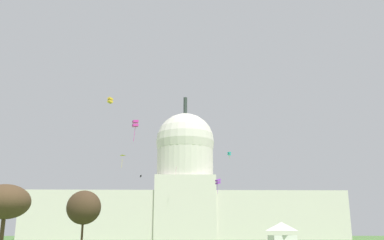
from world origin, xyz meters
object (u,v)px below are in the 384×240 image
at_px(capitol_building, 185,197).
at_px(kite_black_mid, 141,176).
at_px(kite_pink_mid, 176,169).
at_px(kite_turquoise_mid, 229,154).
at_px(event_tent, 282,235).
at_px(tree_west_near, 84,207).
at_px(kite_gold_mid, 110,100).
at_px(kite_yellow_mid, 122,156).
at_px(kite_violet_low, 218,182).
at_px(tree_west_mid, 5,202).
at_px(kite_magenta_mid, 135,124).

xyz_separation_m(capitol_building, kite_black_mid, (-18.13, -29.97, 5.84)).
height_order(capitol_building, kite_pink_mid, capitol_building).
xyz_separation_m(kite_pink_mid, kite_turquoise_mid, (20.66, -18.04, 3.38)).
distance_m(event_tent, tree_west_near, 58.53).
relative_size(tree_west_near, kite_gold_mid, 10.36).
distance_m(capitol_building, kite_black_mid, 35.51).
distance_m(capitol_building, kite_pink_mid, 23.98).
xyz_separation_m(event_tent, kite_black_mid, (-36.66, 82.63, 22.45)).
relative_size(event_tent, kite_yellow_mid, 1.40).
height_order(tree_west_near, kite_violet_low, kite_violet_low).
bearing_deg(capitol_building, kite_black_mid, -121.17).
xyz_separation_m(capitol_building, tree_west_near, (-29.16, -79.46, -9.35)).
xyz_separation_m(tree_west_mid, kite_violet_low, (43.85, 14.56, 5.81)).
xyz_separation_m(capitol_building, event_tent, (18.53, -112.60, -16.61)).
distance_m(tree_west_mid, kite_magenta_mid, 31.98).
distance_m(event_tent, kite_gold_mid, 46.68).
bearing_deg(kite_black_mid, tree_west_mid, -21.81).
bearing_deg(kite_gold_mid, kite_magenta_mid, 162.89).
bearing_deg(event_tent, tree_west_mid, 177.01).
height_order(kite_pink_mid, kite_gold_mid, kite_gold_mid).
height_order(kite_gold_mid, kite_turquoise_mid, kite_turquoise_mid).
distance_m(tree_west_near, kite_turquoise_mid, 64.96).
height_order(tree_west_mid, kite_pink_mid, kite_pink_mid).
bearing_deg(capitol_building, kite_pink_mid, -100.49).
bearing_deg(tree_west_near, kite_black_mid, 77.43).
distance_m(tree_west_mid, kite_yellow_mid, 45.63).
xyz_separation_m(event_tent, kite_pink_mid, (-22.50, 91.18, 26.63)).
bearing_deg(kite_violet_low, kite_yellow_mid, 15.74).
distance_m(kite_black_mid, kite_pink_mid, 17.06).
bearing_deg(kite_turquoise_mid, tree_west_mid, -168.21).
height_order(kite_yellow_mid, kite_black_mid, kite_black_mid).
xyz_separation_m(capitol_building, kite_violet_low, (6.81, -99.73, -4.38)).
height_order(kite_violet_low, kite_magenta_mid, kite_magenta_mid).
relative_size(event_tent, tree_west_near, 0.37).
xyz_separation_m(tree_west_near, kite_black_mid, (11.03, 49.49, 15.19)).
bearing_deg(kite_pink_mid, kite_turquoise_mid, -86.63).
bearing_deg(kite_yellow_mid, kite_black_mid, 107.86).
distance_m(capitol_building, kite_gold_mid, 112.54).
bearing_deg(kite_gold_mid, kite_pink_mid, -51.61).
relative_size(kite_violet_low, kite_turquoise_mid, 1.32).
bearing_deg(kite_magenta_mid, kite_yellow_mid, 169.98).
distance_m(capitol_building, kite_turquoise_mid, 44.90).
bearing_deg(kite_magenta_mid, kite_pink_mid, 156.16).
bearing_deg(kite_pink_mid, event_tent, -121.64).
relative_size(event_tent, tree_west_mid, 0.43).
bearing_deg(kite_black_mid, tree_west_near, -21.74).
height_order(kite_violet_low, kite_black_mid, kite_black_mid).
distance_m(tree_west_mid, kite_gold_mid, 29.83).
xyz_separation_m(kite_gold_mid, kite_turquoise_mid, (34.66, 70.94, 0.99)).
xyz_separation_m(kite_violet_low, kite_magenta_mid, (-17.26, -26.40, 7.43)).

